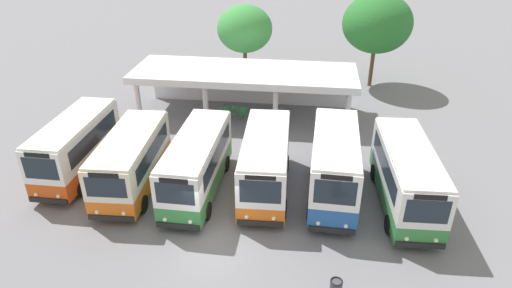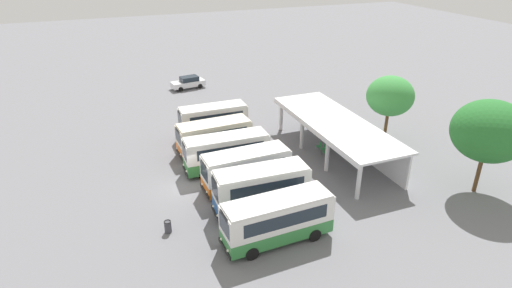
# 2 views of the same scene
# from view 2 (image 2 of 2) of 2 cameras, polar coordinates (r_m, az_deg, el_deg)

# --- Properties ---
(ground_plane) EXTENTS (180.00, 180.00, 0.00)m
(ground_plane) POSITION_cam_2_polar(r_m,az_deg,el_deg) (35.21, -9.61, -5.70)
(ground_plane) COLOR slate
(city_bus_nearest_orange) EXTENTS (2.28, 6.87, 3.33)m
(city_bus_nearest_orange) POSITION_cam_2_polar(r_m,az_deg,el_deg) (42.87, -5.79, 3.22)
(city_bus_nearest_orange) COLOR black
(city_bus_nearest_orange) RESTS_ON ground
(city_bus_second_in_row) EXTENTS (2.71, 6.99, 3.10)m
(city_bus_second_in_row) POSITION_cam_2_polar(r_m,az_deg,el_deg) (39.58, -5.66, 1.07)
(city_bus_second_in_row) COLOR black
(city_bus_second_in_row) RESTS_ON ground
(city_bus_middle_cream) EXTENTS (2.39, 7.42, 3.20)m
(city_bus_middle_cream) POSITION_cam_2_polar(r_m,az_deg,el_deg) (36.53, -4.02, -0.98)
(city_bus_middle_cream) COLOR black
(city_bus_middle_cream) RESTS_ON ground
(city_bus_fourth_amber) EXTENTS (2.61, 7.14, 3.23)m
(city_bus_fourth_amber) POSITION_cam_2_polar(r_m,az_deg,el_deg) (33.72, -1.34, -3.31)
(city_bus_fourth_amber) COLOR black
(city_bus_fourth_amber) RESTS_ON ground
(city_bus_fifth_blue) EXTENTS (2.53, 7.04, 3.55)m
(city_bus_fifth_blue) POSITION_cam_2_polar(r_m,az_deg,el_deg) (30.77, 0.69, -6.05)
(city_bus_fifth_blue) COLOR black
(city_bus_fifth_blue) RESTS_ON ground
(city_bus_far_end_green) EXTENTS (2.59, 7.53, 3.24)m
(city_bus_far_end_green) POSITION_cam_2_polar(r_m,az_deg,el_deg) (28.07, 2.87, -9.95)
(city_bus_far_end_green) COLOR black
(city_bus_far_end_green) RESTS_ON ground
(parked_car_flank) EXTENTS (2.38, 4.69, 1.62)m
(parked_car_flank) POSITION_cam_2_polar(r_m,az_deg,el_deg) (58.58, -9.10, 8.20)
(parked_car_flank) COLOR black
(parked_car_flank) RESTS_ON ground
(terminal_canopy) EXTENTS (15.64, 5.30, 3.40)m
(terminal_canopy) POSITION_cam_2_polar(r_m,az_deg,el_deg) (39.58, 11.37, 2.09)
(terminal_canopy) COLOR silver
(terminal_canopy) RESTS_ON ground
(waiting_chair_end_by_column) EXTENTS (0.46, 0.46, 0.86)m
(waiting_chair_end_by_column) POSITION_cam_2_polar(r_m,az_deg,el_deg) (40.74, 8.54, -0.21)
(waiting_chair_end_by_column) COLOR slate
(waiting_chair_end_by_column) RESTS_ON ground
(waiting_chair_second_from_end) EXTENTS (0.46, 0.46, 0.86)m
(waiting_chair_second_from_end) POSITION_cam_2_polar(r_m,az_deg,el_deg) (40.31, 9.13, -0.55)
(waiting_chair_second_from_end) COLOR slate
(waiting_chair_second_from_end) RESTS_ON ground
(waiting_chair_middle_seat) EXTENTS (0.46, 0.46, 0.86)m
(waiting_chair_middle_seat) POSITION_cam_2_polar(r_m,az_deg,el_deg) (39.77, 9.45, -0.96)
(waiting_chair_middle_seat) COLOR slate
(waiting_chair_middle_seat) RESTS_ON ground
(roadside_tree_behind_canopy) EXTENTS (4.51, 4.51, 6.62)m
(roadside_tree_behind_canopy) POSITION_cam_2_polar(r_m,az_deg,el_deg) (42.83, 17.62, 6.18)
(roadside_tree_behind_canopy) COLOR brown
(roadside_tree_behind_canopy) RESTS_ON ground
(roadside_tree_east_of_canopy) EXTENTS (5.55, 5.55, 7.62)m
(roadside_tree_east_of_canopy) POSITION_cam_2_polar(r_m,az_deg,el_deg) (36.24, 28.90, 1.53)
(roadside_tree_east_of_canopy) COLOR brown
(roadside_tree_east_of_canopy) RESTS_ON ground
(litter_bin_apron) EXTENTS (0.49, 0.49, 0.90)m
(litter_bin_apron) POSITION_cam_2_polar(r_m,az_deg,el_deg) (30.16, -11.78, -10.83)
(litter_bin_apron) COLOR #3F3F47
(litter_bin_apron) RESTS_ON ground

